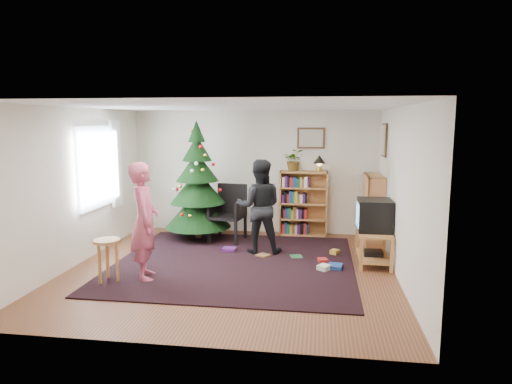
# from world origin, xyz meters

# --- Properties ---
(floor) EXTENTS (5.00, 5.00, 0.00)m
(floor) POSITION_xyz_m (0.00, 0.00, 0.00)
(floor) COLOR brown
(floor) RESTS_ON ground
(ceiling) EXTENTS (5.00, 5.00, 0.00)m
(ceiling) POSITION_xyz_m (0.00, 0.00, 2.50)
(ceiling) COLOR white
(ceiling) RESTS_ON wall_back
(wall_back) EXTENTS (5.00, 0.02, 2.50)m
(wall_back) POSITION_xyz_m (0.00, 2.50, 1.25)
(wall_back) COLOR silver
(wall_back) RESTS_ON floor
(wall_front) EXTENTS (5.00, 0.02, 2.50)m
(wall_front) POSITION_xyz_m (0.00, -2.50, 1.25)
(wall_front) COLOR silver
(wall_front) RESTS_ON floor
(wall_left) EXTENTS (0.02, 5.00, 2.50)m
(wall_left) POSITION_xyz_m (-2.50, 0.00, 1.25)
(wall_left) COLOR silver
(wall_left) RESTS_ON floor
(wall_right) EXTENTS (0.02, 5.00, 2.50)m
(wall_right) POSITION_xyz_m (2.50, 0.00, 1.25)
(wall_right) COLOR silver
(wall_right) RESTS_ON floor
(rug) EXTENTS (3.80, 3.60, 0.02)m
(rug) POSITION_xyz_m (0.00, 0.30, 0.01)
(rug) COLOR black
(rug) RESTS_ON floor
(window_pane) EXTENTS (0.04, 1.20, 1.40)m
(window_pane) POSITION_xyz_m (-2.47, 0.60, 1.50)
(window_pane) COLOR silver
(window_pane) RESTS_ON wall_left
(curtain) EXTENTS (0.06, 0.35, 1.60)m
(curtain) POSITION_xyz_m (-2.43, 1.30, 1.50)
(curtain) COLOR white
(curtain) RESTS_ON wall_left
(picture_back) EXTENTS (0.55, 0.03, 0.42)m
(picture_back) POSITION_xyz_m (1.15, 2.48, 1.95)
(picture_back) COLOR #4C3319
(picture_back) RESTS_ON wall_back
(picture_right) EXTENTS (0.03, 0.50, 0.60)m
(picture_right) POSITION_xyz_m (2.48, 1.75, 1.95)
(picture_right) COLOR #4C3319
(picture_right) RESTS_ON wall_right
(christmas_tree) EXTENTS (1.27, 1.27, 2.30)m
(christmas_tree) POSITION_xyz_m (-0.99, 1.73, 0.96)
(christmas_tree) COLOR #3F2816
(christmas_tree) RESTS_ON rug
(bookshelf_back) EXTENTS (0.95, 0.30, 1.30)m
(bookshelf_back) POSITION_xyz_m (1.02, 2.34, 0.66)
(bookshelf_back) COLOR #BD7143
(bookshelf_back) RESTS_ON floor
(bookshelf_right) EXTENTS (0.30, 0.95, 1.30)m
(bookshelf_right) POSITION_xyz_m (2.34, 1.86, 0.66)
(bookshelf_right) COLOR #BD7143
(bookshelf_right) RESTS_ON floor
(tv_stand) EXTENTS (0.52, 0.93, 0.55)m
(tv_stand) POSITION_xyz_m (2.22, 0.60, 0.33)
(tv_stand) COLOR #BD7143
(tv_stand) RESTS_ON floor
(crt_tv) EXTENTS (0.53, 0.58, 0.50)m
(crt_tv) POSITION_xyz_m (2.22, 0.60, 0.80)
(crt_tv) COLOR black
(crt_tv) RESTS_ON tv_stand
(armchair) EXTENTS (0.69, 0.69, 1.08)m
(armchair) POSITION_xyz_m (-0.39, 1.74, 0.59)
(armchair) COLOR black
(armchair) RESTS_ON rug
(stool) EXTENTS (0.38, 0.38, 0.63)m
(stool) POSITION_xyz_m (-1.62, -0.83, 0.49)
(stool) COLOR #BD7143
(stool) RESTS_ON floor
(person_standing) EXTENTS (0.59, 0.72, 1.71)m
(person_standing) POSITION_xyz_m (-1.15, -0.59, 0.86)
(person_standing) COLOR #B84964
(person_standing) RESTS_ON rug
(person_by_chair) EXTENTS (0.86, 0.70, 1.64)m
(person_by_chair) POSITION_xyz_m (0.31, 0.96, 0.82)
(person_by_chair) COLOR black
(person_by_chair) RESTS_ON rug
(potted_plant) EXTENTS (0.43, 0.38, 0.44)m
(potted_plant) POSITION_xyz_m (0.82, 2.34, 1.52)
(potted_plant) COLOR gray
(potted_plant) RESTS_ON bookshelf_back
(table_lamp) EXTENTS (0.24, 0.24, 0.32)m
(table_lamp) POSITION_xyz_m (1.32, 2.34, 1.52)
(table_lamp) COLOR #A57F33
(table_lamp) RESTS_ON bookshelf_back
(floor_clutter) EXTENTS (2.04, 1.09, 0.08)m
(floor_clutter) POSITION_xyz_m (1.04, 0.60, 0.04)
(floor_clutter) COLOR #A51E19
(floor_clutter) RESTS_ON rug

